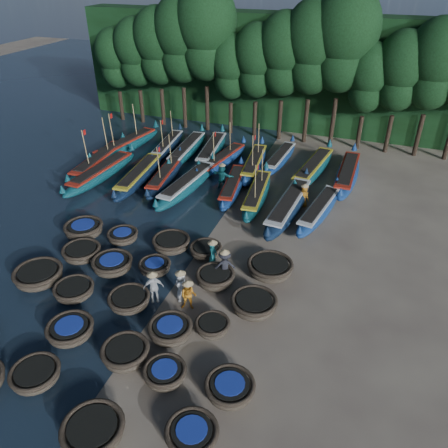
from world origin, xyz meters
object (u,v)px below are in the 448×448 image
(coracle_23, at_px, (206,250))
(long_boat_6, at_px, (257,194))
(coracle_11, at_px, (74,290))
(long_boat_3, at_px, (166,175))
(fisherman_4, at_px, (153,286))
(long_boat_16, at_px, (313,168))
(coracle_14, at_px, (212,326))
(coracle_16, at_px, (112,264))
(long_boat_12, at_px, (212,150))
(fisherman_5, at_px, (222,176))
(coracle_3, at_px, (93,431))
(coracle_10, at_px, (38,275))
(long_boat_5, at_px, (233,186))
(coracle_9, at_px, (230,388))
(fisherman_1, at_px, (213,255))
(coracle_13, at_px, (170,330))
(coracle_6, at_px, (70,330))
(coracle_21, at_px, (123,236))
(coracle_17, at_px, (155,267))
(coracle_24, at_px, (270,268))
(long_boat_7, at_px, (288,206))
(coracle_4, at_px, (192,434))
(coracle_22, at_px, (171,243))
(coracle_2, at_px, (36,374))
(coracle_18, at_px, (215,278))
(coracle_8, at_px, (165,373))
(coracle_20, at_px, (84,229))
(fisherman_2, at_px, (188,295))
(long_boat_0, at_px, (99,162))
(coracle_19, at_px, (254,304))
(fisherman_3, at_px, (225,265))
(long_boat_4, at_px, (188,184))
(long_boat_11, at_px, (187,149))
(long_boat_2, at_px, (139,175))
(long_boat_13, at_px, (222,160))
(long_boat_1, at_px, (101,173))
(long_boat_9, at_px, (126,145))
(coracle_7, at_px, (125,353))
(coracle_12, at_px, (129,300))
(coracle_15, at_px, (82,252))
(long_boat_15, at_px, (280,158))

(coracle_23, xyz_separation_m, long_boat_6, (0.88, 7.12, 0.11))
(coracle_11, bearing_deg, long_boat_3, 96.24)
(fisherman_4, bearing_deg, long_boat_16, 42.47)
(coracle_14, distance_m, coracle_16, 6.90)
(long_boat_12, height_order, fisherman_5, fisherman_5)
(coracle_3, bearing_deg, coracle_10, 139.85)
(coracle_14, distance_m, long_boat_5, 13.42)
(coracle_11, bearing_deg, coracle_9, -17.33)
(long_boat_12, height_order, fisherman_1, fisherman_1)
(coracle_13, bearing_deg, fisherman_4, 132.95)
(coracle_6, xyz_separation_m, coracle_21, (-1.73, 7.26, -0.02))
(coracle_17, xyz_separation_m, long_boat_3, (-4.24, 9.93, 0.13))
(coracle_24, height_order, long_boat_7, long_boat_7)
(coracle_4, distance_m, coracle_22, 11.59)
(coracle_11, distance_m, fisherman_5, 13.66)
(coracle_2, bearing_deg, coracle_18, 60.11)
(coracle_3, bearing_deg, coracle_8, 68.48)
(coracle_23, bearing_deg, coracle_14, -65.43)
(coracle_11, distance_m, coracle_20, 5.44)
(fisherman_2, bearing_deg, long_boat_0, 123.04)
(fisherman_5, bearing_deg, coracle_4, 116.96)
(coracle_19, bearing_deg, coracle_8, -113.94)
(fisherman_3, bearing_deg, long_boat_4, -81.79)
(fisherman_5, bearing_deg, long_boat_12, -51.49)
(coracle_14, bearing_deg, coracle_19, 54.83)
(coracle_21, xyz_separation_m, long_boat_0, (-7.00, 8.27, 0.20))
(coracle_11, xyz_separation_m, coracle_21, (-0.25, 4.95, 0.02))
(coracle_18, bearing_deg, long_boat_11, 118.50)
(long_boat_2, distance_m, long_boat_13, 6.65)
(coracle_3, xyz_separation_m, coracle_10, (-7.46, 6.29, 0.01))
(coracle_9, height_order, coracle_11, coracle_9)
(coracle_4, relative_size, long_boat_1, 0.22)
(coracle_10, relative_size, coracle_11, 1.08)
(coracle_19, bearing_deg, long_boat_0, 144.32)
(coracle_21, bearing_deg, long_boat_13, 81.48)
(coracle_20, xyz_separation_m, fisherman_5, (5.53, 8.64, 0.46))
(coracle_17, xyz_separation_m, fisherman_4, (0.98, -1.96, 0.49))
(coracle_10, distance_m, coracle_13, 7.97)
(long_boat_3, xyz_separation_m, long_boat_6, (7.08, -0.57, 0.00))
(long_boat_3, xyz_separation_m, long_boat_9, (-5.64, 4.09, 0.08))
(long_boat_12, bearing_deg, long_boat_0, -151.65)
(long_boat_2, bearing_deg, fisherman_4, -63.47)
(coracle_7, distance_m, long_boat_4, 15.14)
(coracle_12, height_order, long_boat_1, long_boat_1)
(coracle_21, xyz_separation_m, long_boat_12, (0.33, 13.46, 0.16))
(coracle_8, bearing_deg, long_boat_12, 106.29)
(coracle_13, bearing_deg, coracle_21, 134.94)
(long_boat_5, bearing_deg, coracle_15, -124.98)
(long_boat_15, xyz_separation_m, fisherman_3, (0.71, -15.11, 0.41))
(fisherman_1, bearing_deg, fisherman_2, 172.66)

